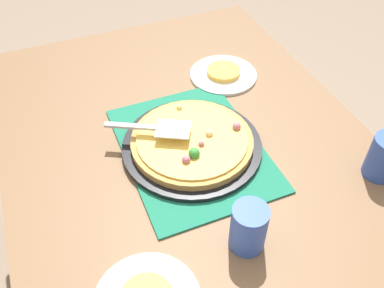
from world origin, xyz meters
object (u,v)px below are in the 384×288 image
at_px(cup_near, 384,157).
at_px(cup_corner, 250,227).
at_px(plate_near_left, 223,75).
at_px(served_slice_left, 223,71).
at_px(pizza, 192,141).
at_px(pizza_pan, 192,146).
at_px(pizza_server, 155,128).

height_order(cup_near, cup_corner, same).
bearing_deg(plate_near_left, served_slice_left, 0.00).
relative_size(plate_near_left, cup_near, 1.83).
relative_size(plate_near_left, cup_corner, 1.83).
bearing_deg(served_slice_left, cup_near, 19.02).
bearing_deg(pizza, plate_near_left, 140.83).
xyz_separation_m(pizza_pan, pizza_server, (-0.05, -0.09, 0.06)).
bearing_deg(pizza_server, plate_near_left, 126.43).
bearing_deg(cup_near, plate_near_left, -160.98).
height_order(pizza, plate_near_left, pizza).
distance_m(pizza, cup_near, 0.49).
xyz_separation_m(served_slice_left, cup_corner, (0.60, -0.22, 0.04)).
distance_m(served_slice_left, cup_near, 0.57).
xyz_separation_m(plate_near_left, cup_corner, (0.60, -0.22, 0.06)).
bearing_deg(pizza_server, served_slice_left, 126.43).
relative_size(pizza, cup_corner, 2.75).
xyz_separation_m(pizza_pan, served_slice_left, (-0.28, 0.23, 0.01)).
bearing_deg(served_slice_left, pizza, -39.17).
bearing_deg(served_slice_left, pizza_server, -53.57).
bearing_deg(cup_corner, pizza, -179.36).
bearing_deg(pizza, pizza_server, -118.39).
distance_m(pizza, cup_corner, 0.32).
height_order(pizza_pan, cup_corner, cup_corner).
relative_size(cup_corner, pizza_server, 0.54).
bearing_deg(pizza_server, cup_corner, 13.79).
relative_size(plate_near_left, pizza_server, 0.99).
xyz_separation_m(pizza_pan, cup_corner, (0.32, 0.00, 0.05)).
bearing_deg(pizza_pan, plate_near_left, 140.77).
bearing_deg(pizza_server, pizza, 61.61).
distance_m(plate_near_left, served_slice_left, 0.01).
distance_m(cup_near, cup_corner, 0.41).
bearing_deg(cup_near, cup_corner, -82.09).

